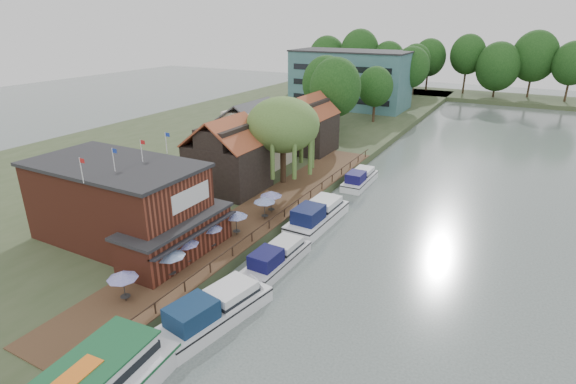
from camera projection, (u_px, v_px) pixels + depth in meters
The scene contains 28 objects.
ground at pixel (282, 290), 35.02m from camera, with size 260.00×260.00×0.00m, color #495550.
land_bank at pixel (230, 139), 76.87m from camera, with size 50.00×140.00×1.00m, color #384728.
quay_deck at pixel (262, 212), 46.39m from camera, with size 6.00×50.00×0.10m, color #47301E.
quay_rail at pixel (287, 212), 45.43m from camera, with size 0.20×49.00×1.00m, color black, non-canonical shape.
pub at pixel (135, 206), 38.78m from camera, with size 20.00×11.00×7.30m, color maroon, non-canonical shape.
hotel_block at pixel (350, 79), 99.50m from camera, with size 25.40×12.40×12.30m, color #38666B, non-canonical shape.
cottage_a at pixel (227, 154), 51.27m from camera, with size 8.60×7.60×8.50m, color black, non-canonical shape.
cottage_b at pixel (253, 133), 60.79m from camera, with size 9.60×8.60×8.50m, color beige, non-canonical shape.
cottage_c at pixel (309, 123), 66.36m from camera, with size 7.60×7.60×8.50m, color black, non-canonical shape.
willow at pixel (283, 141), 53.00m from camera, with size 8.60×8.60×10.43m, color #476B2D, non-canonical shape.
umbrella_0 at pixel (124, 286), 31.41m from camera, with size 2.18×2.18×2.38m, color navy, non-canonical shape.
umbrella_1 at pixel (171, 263), 34.33m from camera, with size 2.42×2.42×2.38m, color navy, non-canonical shape.
umbrella_2 at pixel (186, 251), 36.14m from camera, with size 2.18×2.18×2.38m, color navy, non-canonical shape.
umbrella_3 at pixel (212, 236), 38.66m from camera, with size 1.97×1.97×2.38m, color navy, non-canonical shape.
umbrella_4 at pixel (236, 223), 41.11m from camera, with size 2.18×2.18×2.38m, color navy, non-canonical shape.
umbrella_5 at pixel (265, 208), 44.32m from camera, with size 2.20×2.20×2.38m, color #1B3997, non-canonical shape.
umbrella_6 at pixel (271, 202), 45.83m from camera, with size 2.27×2.27×2.38m, color navy, non-canonical shape.
cruiser_0 at pixel (215, 307), 30.90m from camera, with size 3.33×10.30×2.51m, color silver, non-canonical shape.
cruiser_1 at pixel (277, 255), 37.98m from camera, with size 2.93×9.08×2.17m, color silver, non-canonical shape.
cruiser_2 at pixel (318, 212), 45.76m from camera, with size 3.44×10.64×2.61m, color white, non-canonical shape.
cruiser_3 at pixel (360, 177), 56.73m from camera, with size 2.88×8.92×2.12m, color white, non-canonical shape.
swan at pixel (153, 367), 27.03m from camera, with size 0.44×0.44×0.44m, color white.
bank_tree_0 at pixel (335, 100), 71.65m from camera, with size 8.16×8.16×13.24m, color #143811, non-canonical shape.
bank_tree_1 at pixel (326, 92), 81.24m from camera, with size 8.46×8.46×12.71m, color #143811, non-canonical shape.
bank_tree_2 at pixel (375, 94), 85.07m from camera, with size 6.58×6.58×10.49m, color #143811, non-canonical shape.
bank_tree_3 at pixel (411, 77), 99.02m from camera, with size 7.75×7.75×13.21m, color #143811, non-canonical shape.
bank_tree_4 at pixel (405, 74), 110.13m from camera, with size 6.69×6.69×11.85m, color #143811, non-canonical shape.
bank_tree_5 at pixel (415, 69), 115.62m from camera, with size 7.62×7.62×12.81m, color #143811, non-canonical shape.
Camera 1 is at (14.77, -25.95, 19.84)m, focal length 28.00 mm.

